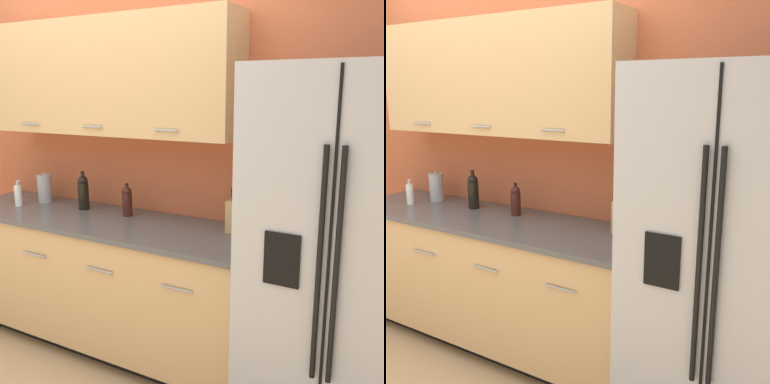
% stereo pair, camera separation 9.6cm
% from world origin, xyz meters
% --- Properties ---
extents(wall_back, '(10.00, 0.39, 2.60)m').
position_xyz_m(wall_back, '(0.01, 1.25, 1.43)').
color(wall_back, '#BC5B38').
rests_on(wall_back, ground_plane).
extents(counter_unit, '(2.26, 0.64, 0.91)m').
position_xyz_m(counter_unit, '(0.02, 0.96, 0.46)').
color(counter_unit, black).
rests_on(counter_unit, ground_plane).
extents(refrigerator, '(0.88, 0.78, 1.86)m').
position_xyz_m(refrigerator, '(1.64, 0.89, 0.93)').
color(refrigerator, '#B2B2B5').
rests_on(refrigerator, ground_plane).
extents(knife_block, '(0.14, 0.11, 0.29)m').
position_xyz_m(knife_block, '(0.99, 1.10, 1.02)').
color(knife_block, tan).
rests_on(knife_block, counter_unit).
extents(wine_bottle, '(0.08, 0.08, 0.28)m').
position_xyz_m(wine_bottle, '(-0.19, 1.07, 1.04)').
color(wine_bottle, black).
rests_on(wine_bottle, counter_unit).
extents(soap_dispenser, '(0.06, 0.05, 0.19)m').
position_xyz_m(soap_dispenser, '(-0.68, 0.91, 0.99)').
color(soap_dispenser, white).
rests_on(soap_dispenser, counter_unit).
extents(oil_bottle, '(0.07, 0.07, 0.22)m').
position_xyz_m(oil_bottle, '(0.18, 1.08, 1.02)').
color(oil_bottle, '#3D1914').
rests_on(oil_bottle, counter_unit).
extents(steel_canister, '(0.11, 0.11, 0.23)m').
position_xyz_m(steel_canister, '(-0.60, 1.09, 1.02)').
color(steel_canister, '#A3A3A5').
rests_on(steel_canister, counter_unit).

